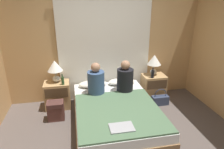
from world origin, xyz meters
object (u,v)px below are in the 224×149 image
at_px(lamp_left, 55,67).
at_px(pillow_right, 122,82).
at_px(person_left_in_bed, 96,81).
at_px(beer_bottle_on_right_stand, 153,74).
at_px(lamp_right, 154,61).
at_px(bed, 115,114).
at_px(nightstand_right, 153,87).
at_px(backpack_on_floor, 56,109).
at_px(person_right_in_bed, 125,79).
at_px(beer_bottle_on_left_stand, 63,81).
at_px(nightstand_left, 58,95).
at_px(handbag_on_floor, 160,100).
at_px(pillow_left, 93,84).
at_px(laptop_on_bed, 122,127).

distance_m(lamp_left, pillow_right, 1.44).
bearing_deg(person_left_in_bed, beer_bottle_on_right_stand, 9.42).
bearing_deg(lamp_right, person_left_in_bed, -163.98).
bearing_deg(bed, nightstand_right, 37.30).
xyz_separation_m(beer_bottle_on_right_stand, backpack_on_floor, (-2.04, -0.35, -0.44)).
relative_size(nightstand_right, person_right_in_bed, 0.86).
height_order(person_right_in_bed, beer_bottle_on_left_stand, person_right_in_bed).
distance_m(person_left_in_bed, person_right_in_bed, 0.58).
distance_m(bed, nightstand_left, 1.34).
bearing_deg(person_left_in_bed, handbag_on_floor, -0.25).
xyz_separation_m(bed, lamp_left, (-1.06, 0.87, 0.67)).
bearing_deg(lamp_right, beer_bottle_on_left_stand, -174.86).
relative_size(bed, person_right_in_bed, 3.17).
bearing_deg(beer_bottle_on_left_stand, lamp_right, 5.14).
bearing_deg(nightstand_left, lamp_left, 90.00).
height_order(bed, beer_bottle_on_right_stand, beer_bottle_on_right_stand).
relative_size(person_left_in_bed, backpack_on_floor, 1.72).
relative_size(beer_bottle_on_left_stand, handbag_on_floor, 0.58).
bearing_deg(lamp_left, beer_bottle_on_left_stand, -52.27).
xyz_separation_m(nightstand_right, pillow_left, (-1.38, 0.03, 0.18)).
relative_size(beer_bottle_on_left_stand, laptop_on_bed, 0.62).
distance_m(beer_bottle_on_right_stand, laptop_on_bed, 1.78).
xyz_separation_m(nightstand_right, person_left_in_bed, (-1.34, -0.33, 0.38)).
relative_size(bed, pillow_right, 3.47).
bearing_deg(person_right_in_bed, person_left_in_bed, 180.00).
height_order(pillow_right, beer_bottle_on_right_stand, beer_bottle_on_right_stand).
relative_size(person_left_in_bed, laptop_on_bed, 1.82).
bearing_deg(lamp_left, nightstand_right, -1.64).
height_order(lamp_left, pillow_left, lamp_left).
height_order(lamp_right, person_right_in_bed, person_right_in_bed).
bearing_deg(laptop_on_bed, beer_bottle_on_right_stand, 54.26).
distance_m(nightstand_right, laptop_on_bed, 1.93).
bearing_deg(bed, pillow_right, 69.05).
distance_m(person_right_in_bed, backpack_on_floor, 1.46).
bearing_deg(pillow_left, nightstand_right, -1.06).
bearing_deg(backpack_on_floor, laptop_on_bed, -47.12).
bearing_deg(beer_bottle_on_right_stand, backpack_on_floor, -170.20).
xyz_separation_m(nightstand_right, lamp_left, (-2.12, 0.06, 0.59)).
distance_m(pillow_right, backpack_on_floor, 1.50).
bearing_deg(pillow_right, beer_bottle_on_right_stand, -12.49).
bearing_deg(handbag_on_floor, backpack_on_floor, -176.32).
height_order(pillow_right, handbag_on_floor, pillow_right).
bearing_deg(pillow_left, person_left_in_bed, -84.08).
xyz_separation_m(lamp_left, person_left_in_bed, (0.78, -0.39, -0.20)).
distance_m(lamp_left, beer_bottle_on_right_stand, 2.05).
height_order(nightstand_right, backpack_on_floor, nightstand_right).
bearing_deg(backpack_on_floor, pillow_right, 19.58).
bearing_deg(bed, nightstand_left, 142.70).
bearing_deg(handbag_on_floor, person_left_in_bed, 179.75).
distance_m(lamp_right, person_left_in_bed, 1.41).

